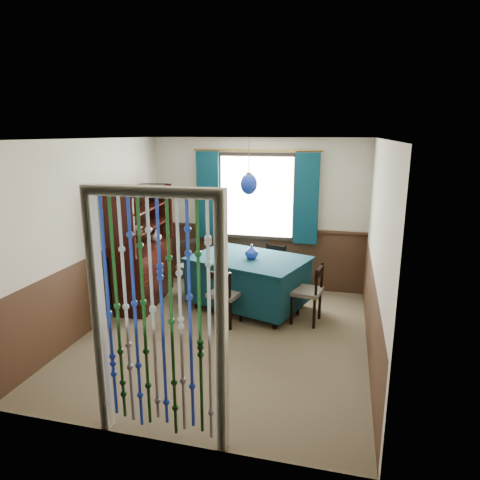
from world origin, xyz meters
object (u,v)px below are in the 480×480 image
(chair_far, at_px, (273,268))
(vase_sideboard, at_px, (156,235))
(chair_near, at_px, (224,294))
(chair_right, at_px, (309,292))
(bowl_shelf, at_px, (136,228))
(chair_left, at_px, (194,267))
(sideboard, at_px, (144,263))
(vase_table, at_px, (252,252))
(pendant_lamp, at_px, (249,184))
(dining_table, at_px, (248,279))

(chair_far, bearing_deg, vase_sideboard, 23.16)
(chair_near, bearing_deg, chair_right, 30.19)
(chair_far, distance_m, vase_sideboard, 1.96)
(chair_far, distance_m, bowl_shelf, 2.28)
(chair_left, bearing_deg, sideboard, -32.21)
(chair_far, distance_m, vase_table, 0.88)
(sideboard, xyz_separation_m, pendant_lamp, (1.63, 0.12, 1.26))
(chair_right, relative_size, bowl_shelf, 4.34)
(pendant_lamp, bearing_deg, bowl_shelf, -165.35)
(dining_table, relative_size, bowl_shelf, 9.92)
(chair_near, xyz_separation_m, sideboard, (-1.44, 0.51, 0.18))
(chair_far, xyz_separation_m, chair_left, (-1.19, -0.45, 0.07))
(sideboard, distance_m, pendant_lamp, 2.06)
(chair_far, xyz_separation_m, pendant_lamp, (-0.25, -0.70, 1.44))
(dining_table, bearing_deg, pendant_lamp, -68.58)
(chair_right, bearing_deg, vase_sideboard, 87.18)
(chair_far, relative_size, bowl_shelf, 4.19)
(dining_table, distance_m, chair_near, 0.66)
(chair_far, bearing_deg, pendant_lamp, 79.18)
(chair_left, distance_m, bowl_shelf, 1.17)
(dining_table, xyz_separation_m, vase_table, (0.05, -0.03, 0.43))
(chair_near, xyz_separation_m, pendant_lamp, (0.20, 0.63, 1.44))
(dining_table, relative_size, vase_table, 10.09)
(chair_left, bearing_deg, vase_sideboard, -59.52)
(chair_far, xyz_separation_m, bowl_shelf, (-1.83, -1.11, 0.81))
(dining_table, relative_size, chair_far, 2.37)
(chair_near, distance_m, chair_left, 1.16)
(chair_far, relative_size, chair_right, 0.97)
(chair_right, xyz_separation_m, sideboard, (-2.55, 0.17, 0.17))
(sideboard, xyz_separation_m, vase_table, (1.68, 0.09, 0.27))
(chair_far, height_order, vase_sideboard, vase_sideboard)
(chair_near, bearing_deg, chair_far, 84.27)
(chair_right, distance_m, bowl_shelf, 2.61)
(chair_right, xyz_separation_m, vase_table, (-0.86, 0.26, 0.44))
(chair_far, relative_size, vase_sideboard, 4.02)
(chair_right, height_order, sideboard, sideboard)
(chair_right, xyz_separation_m, bowl_shelf, (-2.49, -0.12, 0.79))
(chair_far, bearing_deg, dining_table, 79.18)
(chair_right, height_order, vase_sideboard, vase_sideboard)
(dining_table, bearing_deg, chair_far, 87.83)
(chair_left, bearing_deg, chair_near, 69.81)
(vase_sideboard, bearing_deg, chair_near, -32.38)
(vase_table, bearing_deg, dining_table, 150.76)
(bowl_shelf, bearing_deg, chair_left, 46.24)
(vase_table, xyz_separation_m, vase_sideboard, (-1.62, 0.27, 0.10))
(dining_table, distance_m, vase_sideboard, 1.68)
(sideboard, bearing_deg, chair_near, -25.01)
(sideboard, relative_size, vase_sideboard, 8.85)
(dining_table, height_order, chair_left, chair_left)
(dining_table, distance_m, chair_left, 0.97)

